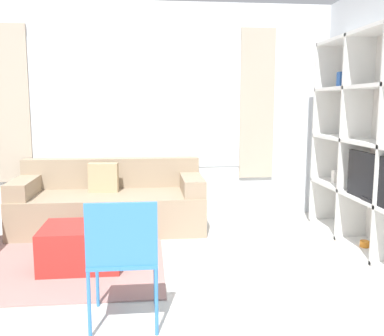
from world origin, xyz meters
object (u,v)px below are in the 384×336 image
couch_main (111,204)px  folding_chair (123,251)px  shelving_unit (378,145)px  ottoman (82,246)px

couch_main → folding_chair: bearing=-83.2°
shelving_unit → folding_chair: size_ratio=2.60×
folding_chair → shelving_unit: bearing=-152.9°
couch_main → folding_chair: 2.33m
couch_main → folding_chair: (0.28, -2.31, 0.22)m
couch_main → ottoman: couch_main is taller
shelving_unit → ottoman: shelving_unit is taller
couch_main → ottoman: size_ratio=3.09×
couch_main → ottoman: (-0.16, -1.21, -0.10)m
ottoman → shelving_unit: bearing=2.4°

